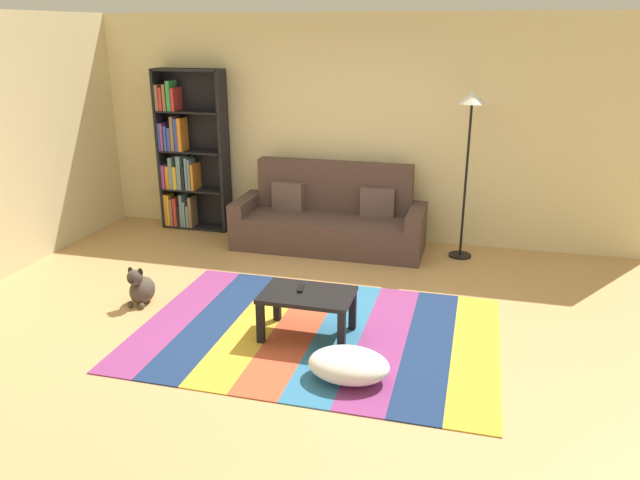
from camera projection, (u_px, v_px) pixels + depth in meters
ground_plane at (303, 321)px, 5.58m from camera, size 14.00×14.00×0.00m
back_wall at (360, 129)px, 7.47m from camera, size 6.80×0.10×2.70m
left_wall at (20, 142)px, 6.65m from camera, size 0.10×5.50×2.70m
rug at (317, 333)px, 5.36m from camera, size 3.09×2.19×0.01m
couch at (330, 220)px, 7.38m from camera, size 2.26×0.80×1.00m
bookshelf at (185, 157)px, 7.92m from camera, size 0.90×0.28×2.05m
coffee_table at (307, 300)px, 5.20m from camera, size 0.78×0.51×0.40m
pouf at (349, 365)px, 4.61m from camera, size 0.62×0.45×0.23m
dog at (141, 288)px, 5.89m from camera, size 0.22×0.35×0.40m
standing_lamp at (471, 120)px, 6.65m from camera, size 0.32×0.32×1.89m
tv_remote at (301, 288)px, 5.24m from camera, size 0.07×0.16×0.02m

